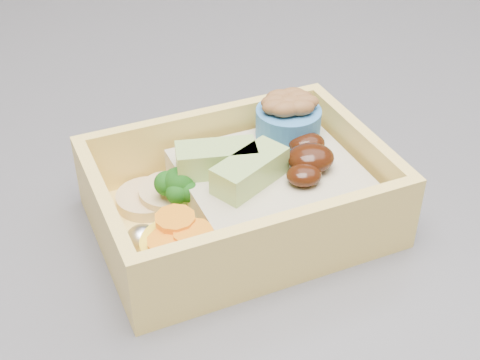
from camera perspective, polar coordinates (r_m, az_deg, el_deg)
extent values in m
cube|color=brown|center=(1.78, -5.23, 11.91)|extent=(3.20, 0.60, 0.90)
cube|color=#333338|center=(0.44, 3.47, -3.96)|extent=(1.24, 0.84, 0.04)
cube|color=#FFD969|center=(0.40, 0.00, -3.29)|extent=(0.19, 0.16, 0.01)
cube|color=#FFD969|center=(0.43, -3.02, 3.57)|extent=(0.16, 0.05, 0.04)
cube|color=#FFD969|center=(0.35, 3.75, -5.65)|extent=(0.16, 0.05, 0.04)
cube|color=#FFD969|center=(0.42, 10.00, 2.07)|extent=(0.04, 0.10, 0.04)
cube|color=#FFD969|center=(0.37, -11.39, -3.51)|extent=(0.04, 0.10, 0.04)
cube|color=tan|center=(0.40, 2.68, -0.70)|extent=(0.12, 0.12, 0.03)
ellipsoid|color=black|center=(0.39, 6.05, 1.88)|extent=(0.03, 0.03, 0.02)
ellipsoid|color=black|center=(0.41, 5.72, 3.12)|extent=(0.03, 0.02, 0.01)
ellipsoid|color=black|center=(0.38, 5.48, 0.41)|extent=(0.02, 0.02, 0.01)
cube|color=#9DC466|center=(0.38, 0.85, 0.81)|extent=(0.05, 0.05, 0.02)
cube|color=#9DC466|center=(0.39, -2.03, 1.82)|extent=(0.05, 0.02, 0.02)
cylinder|color=#72AF5E|center=(0.40, -5.05, -2.15)|extent=(0.01, 0.01, 0.01)
sphere|color=#165112|center=(0.39, -5.18, -0.21)|extent=(0.02, 0.02, 0.02)
sphere|color=#165112|center=(0.39, -4.33, 0.12)|extent=(0.01, 0.01, 0.01)
sphere|color=#165112|center=(0.39, -6.29, -0.29)|extent=(0.01, 0.01, 0.01)
sphere|color=#165112|center=(0.39, -4.45, -0.97)|extent=(0.01, 0.01, 0.01)
sphere|color=#165112|center=(0.38, -5.40, -1.13)|extent=(0.01, 0.01, 0.01)
sphere|color=#165112|center=(0.40, -5.56, 0.12)|extent=(0.01, 0.01, 0.01)
cylinder|color=yellow|center=(0.36, -5.25, -6.21)|extent=(0.04, 0.04, 0.02)
cylinder|color=orange|center=(0.36, -5.50, -4.62)|extent=(0.02, 0.02, 0.00)
cylinder|color=orange|center=(0.35, -6.17, -5.30)|extent=(0.02, 0.02, 0.00)
cylinder|color=orange|center=(0.35, -3.99, -4.58)|extent=(0.02, 0.02, 0.00)
cylinder|color=orange|center=(0.36, -5.56, -3.33)|extent=(0.02, 0.02, 0.00)
cylinder|color=tan|center=(0.41, -7.97, -1.62)|extent=(0.04, 0.04, 0.01)
cylinder|color=tan|center=(0.41, -6.04, -1.10)|extent=(0.04, 0.04, 0.01)
ellipsoid|color=silver|center=(0.42, -4.46, 0.49)|extent=(0.02, 0.02, 0.02)
ellipsoid|color=silver|center=(0.37, -8.35, -5.08)|extent=(0.02, 0.02, 0.02)
cylinder|color=#3679BB|center=(0.42, 4.14, 4.89)|extent=(0.04, 0.04, 0.02)
ellipsoid|color=brown|center=(0.41, 4.22, 6.55)|extent=(0.02, 0.02, 0.01)
ellipsoid|color=brown|center=(0.42, 5.01, 7.00)|extent=(0.02, 0.02, 0.01)
ellipsoid|color=brown|center=(0.41, 3.00, 6.65)|extent=(0.02, 0.02, 0.01)
ellipsoid|color=brown|center=(0.41, 5.16, 6.17)|extent=(0.02, 0.02, 0.01)
ellipsoid|color=brown|center=(0.41, 3.88, 6.04)|extent=(0.02, 0.02, 0.01)
ellipsoid|color=brown|center=(0.42, 5.54, 6.62)|extent=(0.02, 0.02, 0.01)
ellipsoid|color=brown|center=(0.42, 3.41, 7.08)|extent=(0.02, 0.02, 0.01)
ellipsoid|color=brown|center=(0.42, 4.49, 7.24)|extent=(0.02, 0.02, 0.01)
ellipsoid|color=brown|center=(0.41, 3.11, 6.24)|extent=(0.02, 0.02, 0.01)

